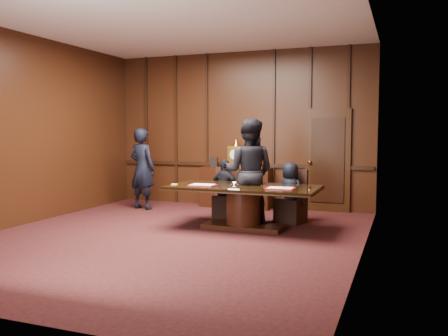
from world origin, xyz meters
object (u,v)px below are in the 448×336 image
sideboard (236,186)px  witness_right (249,172)px  conference_table (244,200)px  signatory_left (225,189)px  signatory_right (290,193)px  witness_left (142,169)px

sideboard → witness_right: size_ratio=0.82×
conference_table → signatory_left: size_ratio=2.25×
signatory_right → witness_left: 3.46m
sideboard → signatory_right: (1.55, -1.36, 0.08)m
sideboard → signatory_left: (0.25, -1.36, 0.10)m
witness_left → sideboard: bearing=-142.4°
witness_right → sideboard: bearing=-66.0°
witness_left → witness_right: size_ratio=0.92×
signatory_left → signatory_right: signatory_left is taller
signatory_left → signatory_right: 1.30m
conference_table → signatory_right: 1.03m
sideboard → signatory_right: size_ratio=1.41×
sideboard → witness_right: 2.05m
witness_right → conference_table: bearing=90.6°
conference_table → signatory_left: 1.03m
conference_table → witness_left: 3.05m
conference_table → sideboard: bearing=112.6°
conference_table → witness_left: bearing=156.0°
sideboard → witness_left: size_ratio=0.90×
sideboard → signatory_right: sideboard is taller
witness_left → conference_table: bearing=167.2°
signatory_left → sideboard: bearing=-65.1°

